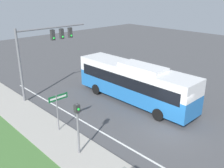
# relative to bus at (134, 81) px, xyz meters

# --- Properties ---
(ground_plane) EXTENTS (80.00, 80.00, 0.00)m
(ground_plane) POSITION_rel_bus_xyz_m (-1.61, -4.64, -1.86)
(ground_plane) COLOR #4C4C4F
(lane_divider_near) EXTENTS (0.14, 30.00, 0.01)m
(lane_divider_near) POSITION_rel_bus_xyz_m (-5.21, -4.64, -1.85)
(lane_divider_near) COLOR silver
(lane_divider_near) RESTS_ON ground_plane
(bus) EXTENTS (2.65, 11.01, 3.37)m
(bus) POSITION_rel_bus_xyz_m (0.00, 0.00, 0.00)
(bus) COLOR #236BB7
(bus) RESTS_ON ground_plane
(signal_gantry) EXTENTS (6.67, 0.41, 6.13)m
(signal_gantry) POSITION_rel_bus_xyz_m (-4.30, 6.37, 2.67)
(signal_gantry) COLOR slate
(signal_gantry) RESTS_ON ground_plane
(pedestrian_signal) EXTENTS (0.28, 0.34, 3.16)m
(pedestrian_signal) POSITION_rel_bus_xyz_m (-7.72, -2.65, 0.29)
(pedestrian_signal) COLOR slate
(pedestrian_signal) RESTS_ON ground_plane
(street_sign) EXTENTS (1.41, 0.08, 2.66)m
(street_sign) POSITION_rel_bus_xyz_m (-7.10, 0.32, 0.02)
(street_sign) COLOR slate
(street_sign) RESTS_ON ground_plane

